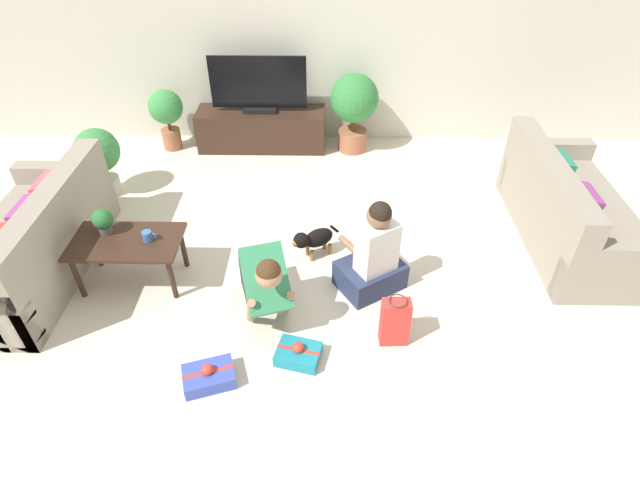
{
  "coord_description": "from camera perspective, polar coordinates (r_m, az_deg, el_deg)",
  "views": [
    {
      "loc": [
        0.13,
        -3.34,
        3.02
      ],
      "look_at": [
        0.08,
        -0.12,
        0.45
      ],
      "focal_mm": 28.0,
      "sensor_mm": 36.0,
      "label": 1
    }
  ],
  "objects": [
    {
      "name": "potted_plant_corner_left",
      "position": [
        5.77,
        -24.01,
        8.86
      ],
      "size": [
        0.46,
        0.46,
        0.75
      ],
      "color": "beige",
      "rests_on": "ground_plane"
    },
    {
      "name": "dog",
      "position": [
        4.53,
        -0.73,
        0.1
      ],
      "size": [
        0.43,
        0.31,
        0.31
      ],
      "rotation": [
        0.0,
        0.0,
        5.27
      ],
      "color": "black",
      "rests_on": "ground_plane"
    },
    {
      "name": "gift_bag_a",
      "position": [
        3.82,
        8.55,
        -9.22
      ],
      "size": [
        0.22,
        0.14,
        0.44
      ],
      "rotation": [
        0.0,
        0.0,
        0.05
      ],
      "color": "red",
      "rests_on": "ground_plane"
    },
    {
      "name": "mug",
      "position": [
        4.32,
        -19.1,
        0.42
      ],
      "size": [
        0.12,
        0.08,
        0.09
      ],
      "color": "#386BAD",
      "rests_on": "coffee_table"
    },
    {
      "name": "gift_box_a",
      "position": [
        3.79,
        -2.48,
        -12.85
      ],
      "size": [
        0.37,
        0.31,
        0.17
      ],
      "rotation": [
        0.0,
        0.0,
        -0.24
      ],
      "color": "teal",
      "rests_on": "ground_plane"
    },
    {
      "name": "tv_console",
      "position": [
        6.37,
        -6.67,
        12.47
      ],
      "size": [
        1.55,
        0.46,
        0.48
      ],
      "color": "#382319",
      "rests_on": "ground_plane"
    },
    {
      "name": "sofa_left",
      "position": [
        4.98,
        -29.94,
        -0.45
      ],
      "size": [
        0.87,
        1.86,
        0.83
      ],
      "rotation": [
        0.0,
        0.0,
        -1.57
      ],
      "color": "gray",
      "rests_on": "ground_plane"
    },
    {
      "name": "coffee_table",
      "position": [
        4.45,
        -21.19,
        -0.6
      ],
      "size": [
        0.9,
        0.52,
        0.45
      ],
      "color": "#382319",
      "rests_on": "ground_plane"
    },
    {
      "name": "potted_plant_back_right",
      "position": [
        6.13,
        3.92,
        15.18
      ],
      "size": [
        0.57,
        0.57,
        0.95
      ],
      "color": "#A36042",
      "rests_on": "ground_plane"
    },
    {
      "name": "person_sitting",
      "position": [
        4.15,
        6.1,
        -2.06
      ],
      "size": [
        0.65,
        0.62,
        0.9
      ],
      "rotation": [
        0.0,
        0.0,
        3.7
      ],
      "color": "#283351",
      "rests_on": "ground_plane"
    },
    {
      "name": "potted_plant_back_left",
      "position": [
        6.46,
        -17.13,
        13.79
      ],
      "size": [
        0.41,
        0.41,
        0.75
      ],
      "color": "#A36042",
      "rests_on": "ground_plane"
    },
    {
      "name": "person_kneeling",
      "position": [
        3.92,
        -6.42,
        -4.72
      ],
      "size": [
        0.53,
        0.83,
        0.79
      ],
      "rotation": [
        0.0,
        0.0,
        0.3
      ],
      "color": "#23232D",
      "rests_on": "ground_plane"
    },
    {
      "name": "ground_plane",
      "position": [
        4.5,
        -0.96,
        -3.48
      ],
      "size": [
        16.0,
        16.0,
        0.0
      ],
      "primitive_type": "plane",
      "color": "beige"
    },
    {
      "name": "tv",
      "position": [
        6.15,
        -7.05,
        16.92
      ],
      "size": [
        1.13,
        0.2,
        0.66
      ],
      "color": "black",
      "rests_on": "tv_console"
    },
    {
      "name": "sofa_right",
      "position": [
        5.25,
        26.51,
        2.87
      ],
      "size": [
        0.87,
        1.86,
        0.83
      ],
      "rotation": [
        0.0,
        0.0,
        1.57
      ],
      "color": "gray",
      "rests_on": "ground_plane"
    },
    {
      "name": "tabletop_plant",
      "position": [
        4.5,
        -23.56,
        2.06
      ],
      "size": [
        0.17,
        0.17,
        0.22
      ],
      "color": "#4C4C51",
      "rests_on": "coffee_table"
    },
    {
      "name": "wall_back",
      "position": [
        6.21,
        -0.33,
        22.57
      ],
      "size": [
        8.4,
        0.06,
        2.6
      ],
      "color": "beige",
      "rests_on": "ground_plane"
    },
    {
      "name": "gift_box_b",
      "position": [
        3.75,
        -12.58,
        -14.95
      ],
      "size": [
        0.41,
        0.34,
        0.18
      ],
      "rotation": [
        0.0,
        0.0,
        0.31
      ],
      "color": "#3D51BC",
      "rests_on": "ground_plane"
    }
  ]
}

